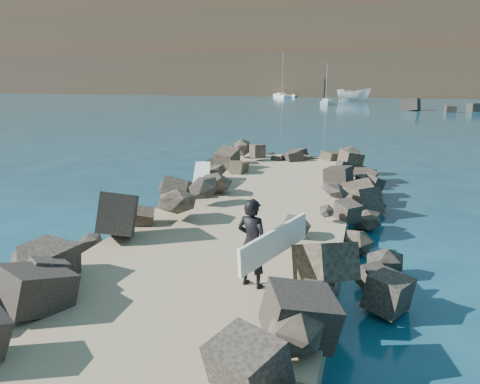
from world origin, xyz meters
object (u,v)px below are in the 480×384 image
Objects in this scene: sailboat_e at (282,96)px; boat_imported at (354,95)px; surfer_with_board at (255,243)px; surfboard_resting at (202,178)px.

boat_imported is at bearing -34.53° from sailboat_e.
surfer_with_board is at bearing -79.72° from sailboat_e.
boat_imported is 81.12m from surfer_with_board.
surfer_with_board is 0.22× the size of sailboat_e.
surfboard_resting is at bearing 117.43° from surfer_with_board.
surfer_with_board is at bearing -170.78° from boat_imported.
sailboat_e reaches higher than surfboard_resting.
boat_imported is at bearing 90.99° from surfer_with_board.
boat_imported reaches higher than surfboard_resting.
boat_imported is at bearing 70.86° from surfboard_resting.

